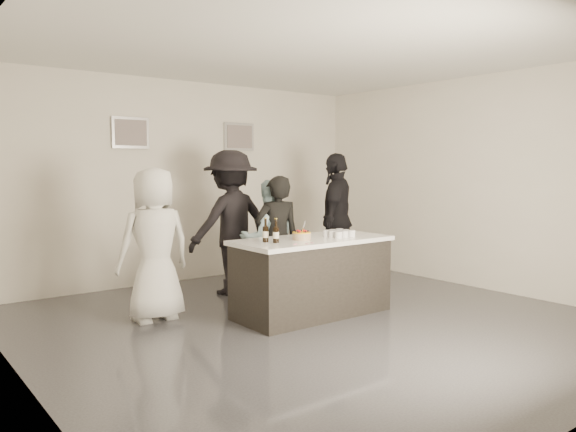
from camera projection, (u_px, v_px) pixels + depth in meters
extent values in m
plane|color=#3D3D42|center=(315.00, 322.00, 6.26)|extent=(6.00, 6.00, 0.00)
plane|color=white|center=(316.00, 47.00, 6.00)|extent=(6.00, 6.00, 0.00)
cube|color=silver|center=(188.00, 181.00, 8.50)|extent=(6.00, 0.04, 3.00)
cube|color=silver|center=(18.00, 196.00, 4.32)|extent=(0.04, 6.00, 3.00)
cube|color=silver|center=(477.00, 183.00, 7.95)|extent=(0.04, 6.00, 3.00)
cube|color=#B2B2B7|center=(130.00, 133.00, 7.87)|extent=(0.54, 0.04, 0.44)
cube|color=#B2B2B7|center=(239.00, 137.00, 8.96)|extent=(0.54, 0.04, 0.44)
cube|color=white|center=(312.00, 277.00, 6.53)|extent=(1.86, 0.86, 0.90)
cylinder|color=yellow|center=(302.00, 236.00, 6.34)|extent=(0.21, 0.21, 0.08)
cylinder|color=black|center=(266.00, 230.00, 6.15)|extent=(0.07, 0.07, 0.26)
cylinder|color=black|center=(276.00, 231.00, 6.08)|extent=(0.07, 0.07, 0.26)
cube|color=#F1A316|center=(339.00, 233.00, 6.63)|extent=(0.30, 0.30, 0.08)
cube|color=pink|center=(306.00, 244.00, 6.01)|extent=(0.24, 0.08, 0.01)
imported|color=black|center=(277.00, 240.00, 7.07)|extent=(0.67, 0.53, 1.61)
imported|color=#94B8C2|center=(269.00, 240.00, 7.24)|extent=(0.92, 0.84, 1.56)
imported|color=silver|center=(154.00, 244.00, 6.25)|extent=(0.85, 0.56, 1.72)
imported|color=black|center=(337.00, 219.00, 8.16)|extent=(1.18, 1.05, 1.92)
imported|color=black|center=(231.00, 222.00, 7.60)|extent=(1.31, 0.82, 1.95)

